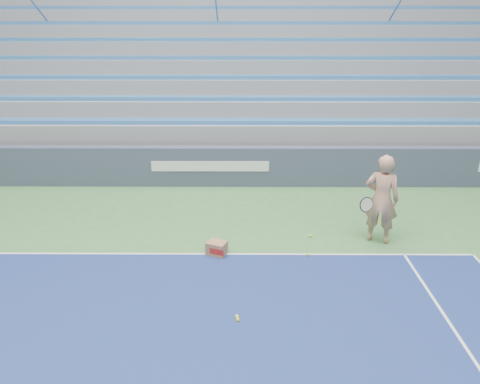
# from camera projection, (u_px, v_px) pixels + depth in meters

# --- Properties ---
(sponsor_barrier) EXTENTS (30.00, 0.32, 1.10)m
(sponsor_barrier) POSITION_uv_depth(u_px,v_px,m) (211.00, 166.00, 12.87)
(sponsor_barrier) COLOR #394158
(sponsor_barrier) RESTS_ON ground
(bleachers) EXTENTS (31.00, 9.15, 7.30)m
(bleachers) POSITION_uv_depth(u_px,v_px,m) (219.00, 73.00, 17.55)
(bleachers) COLOR gray
(bleachers) RESTS_ON ground
(tennis_player) EXTENTS (1.01, 0.95, 1.90)m
(tennis_player) POSITION_uv_depth(u_px,v_px,m) (381.00, 199.00, 9.56)
(tennis_player) COLOR tan
(tennis_player) RESTS_ON ground
(ball_box) EXTENTS (0.45, 0.41, 0.28)m
(ball_box) POSITION_uv_depth(u_px,v_px,m) (217.00, 248.00, 9.29)
(ball_box) COLOR #956848
(ball_box) RESTS_ON ground
(tennis_ball_0) EXTENTS (0.07, 0.07, 0.07)m
(tennis_ball_0) POSITION_uv_depth(u_px,v_px,m) (238.00, 320.00, 7.32)
(tennis_ball_0) COLOR yellow
(tennis_ball_0) RESTS_ON ground
(tennis_ball_1) EXTENTS (0.07, 0.07, 0.07)m
(tennis_ball_1) POSITION_uv_depth(u_px,v_px,m) (237.00, 317.00, 7.39)
(tennis_ball_1) COLOR yellow
(tennis_ball_1) RESTS_ON ground
(tennis_ball_2) EXTENTS (0.07, 0.07, 0.07)m
(tennis_ball_2) POSITION_uv_depth(u_px,v_px,m) (310.00, 236.00, 10.04)
(tennis_ball_2) COLOR yellow
(tennis_ball_2) RESTS_ON ground
(tennis_ball_3) EXTENTS (0.07, 0.07, 0.07)m
(tennis_ball_3) POSITION_uv_depth(u_px,v_px,m) (307.00, 255.00, 9.27)
(tennis_ball_3) COLOR yellow
(tennis_ball_3) RESTS_ON ground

